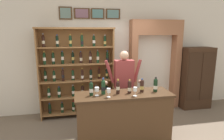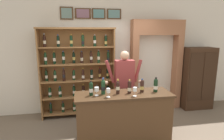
{
  "view_description": "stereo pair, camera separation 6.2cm",
  "coord_description": "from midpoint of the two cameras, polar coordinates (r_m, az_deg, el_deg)",
  "views": [
    {
      "loc": [
        -0.77,
        -3.31,
        2.14
      ],
      "look_at": [
        -0.1,
        0.14,
        1.42
      ],
      "focal_mm": 30.18,
      "sensor_mm": 36.0,
      "label": 1
    },
    {
      "loc": [
        -0.71,
        -3.32,
        2.14
      ],
      "look_at": [
        -0.1,
        0.14,
        1.42
      ],
      "focal_mm": 30.18,
      "sensor_mm": 36.0,
      "label": 2
    }
  ],
  "objects": [
    {
      "name": "tasting_bottle_grappa",
      "position": [
        3.7,
        8.58,
        -4.71
      ],
      "size": [
        0.07,
        0.07,
        0.27
      ],
      "color": "black",
      "rests_on": "tasting_counter"
    },
    {
      "name": "tasting_bottle_brunello",
      "position": [
        3.77,
        12.58,
        -4.4
      ],
      "size": [
        0.08,
        0.08,
        0.29
      ],
      "color": "black",
      "rests_on": "tasting_counter"
    },
    {
      "name": "wine_shelf",
      "position": [
        4.78,
        -10.9,
        -0.29
      ],
      "size": [
        1.86,
        0.35,
        2.24
      ],
      "color": "olive",
      "rests_on": "ground"
    },
    {
      "name": "archway_doorway",
      "position": [
        5.39,
        12.21,
        3.62
      ],
      "size": [
        1.42,
        0.45,
        2.45
      ],
      "color": "#9E6647",
      "rests_on": "ground"
    },
    {
      "name": "side_cabinet",
      "position": [
        5.8,
        23.68,
        -2.18
      ],
      "size": [
        0.84,
        0.47,
        1.72
      ],
      "color": "#382316",
      "rests_on": "ground"
    },
    {
      "name": "back_wall",
      "position": [
        5.12,
        -2.62,
        5.87
      ],
      "size": [
        12.0,
        0.19,
        3.27
      ],
      "color": "silver",
      "rests_on": "ground"
    },
    {
      "name": "wine_glass_left",
      "position": [
        3.45,
        6.51,
        -5.93
      ],
      "size": [
        0.08,
        0.08,
        0.17
      ],
      "color": "silver",
      "rests_on": "tasting_counter"
    },
    {
      "name": "tasting_bottle_super_tuscan",
      "position": [
        3.53,
        -3.16,
        -5.08
      ],
      "size": [
        0.08,
        0.08,
        0.31
      ],
      "color": "#19381E",
      "rests_on": "tasting_counter"
    },
    {
      "name": "shopkeeper",
      "position": [
        4.22,
        3.18,
        -3.09
      ],
      "size": [
        0.86,
        0.22,
        1.73
      ],
      "color": "#2D3347",
      "rests_on": "ground"
    },
    {
      "name": "tasting_bottle_prosecco",
      "position": [
        3.48,
        -6.83,
        -5.61
      ],
      "size": [
        0.07,
        0.07,
        0.27
      ],
      "color": "black",
      "rests_on": "tasting_counter"
    },
    {
      "name": "tasting_bottle_bianco",
      "position": [
        3.55,
        1.32,
        -5.17
      ],
      "size": [
        0.07,
        0.07,
        0.28
      ],
      "color": "black",
      "rests_on": "tasting_counter"
    },
    {
      "name": "tasting_bottle_vin_santo",
      "position": [
        3.61,
        4.84,
        -5.08
      ],
      "size": [
        0.07,
        0.07,
        0.27
      ],
      "color": "black",
      "rests_on": "tasting_counter"
    },
    {
      "name": "wine_glass_spare",
      "position": [
        3.46,
        -5.13,
        -6.0
      ],
      "size": [
        0.08,
        0.08,
        0.16
      ],
      "color": "silver",
      "rests_on": "tasting_counter"
    },
    {
      "name": "tasting_counter",
      "position": [
        3.79,
        3.01,
        -14.2
      ],
      "size": [
        1.84,
        0.6,
        0.99
      ],
      "color": "#4C331E",
      "rests_on": "ground"
    },
    {
      "name": "wine_glass_right",
      "position": [
        3.37,
        -1.56,
        -6.41
      ],
      "size": [
        0.07,
        0.07,
        0.17
      ],
      "color": "silver",
      "rests_on": "tasting_counter"
    }
  ]
}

